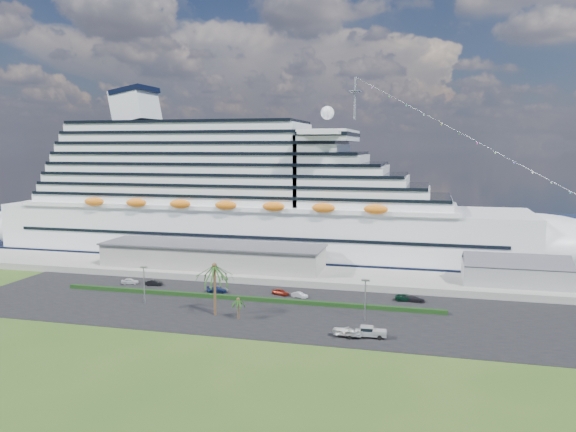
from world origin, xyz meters
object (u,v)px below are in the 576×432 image
(boat_trailer, at_px, (348,331))
(pickup_truck, at_px, (370,332))
(parked_car_3, at_px, (217,290))
(cruise_ship, at_px, (251,204))

(boat_trailer, bearing_deg, pickup_truck, 14.20)
(boat_trailer, bearing_deg, parked_car_3, 145.64)
(parked_car_3, bearing_deg, pickup_truck, -128.31)
(pickup_truck, bearing_deg, cruise_ship, 123.52)
(parked_car_3, height_order, pickup_truck, pickup_truck)
(parked_car_3, xyz_separation_m, pickup_truck, (38.22, -22.49, 0.39))
(boat_trailer, bearing_deg, cruise_ship, 120.74)
(pickup_truck, distance_m, boat_trailer, 4.00)
(cruise_ship, xyz_separation_m, pickup_truck, (43.60, -65.81, -15.48))
(parked_car_3, bearing_deg, cruise_ship, -0.75)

